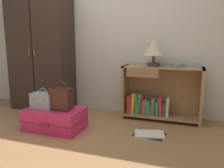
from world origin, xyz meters
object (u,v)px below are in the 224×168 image
Objects in this scene: bowl at (178,65)px; suitcase_large at (55,119)px; train_case at (43,101)px; bookshelf at (157,95)px; bottle at (24,118)px; wardrobe at (41,52)px; open_book_on_floor at (149,134)px; table_lamp at (154,48)px; handbag at (61,99)px.

bowl reaches higher than suitcase_large.
train_case is at bearing -151.07° from bowl.
train_case is at bearing -146.97° from bookshelf.
bookshelf is 1.52× the size of suitcase_large.
wardrobe is at bearing 107.00° from bottle.
wardrobe is at bearing 163.71° from open_book_on_floor.
open_book_on_floor is at bearing -16.29° from wardrobe.
table_lamp is (-0.07, -0.03, 0.66)m from bookshelf.
wardrobe reaches higher than table_lamp.
train_case is (-1.32, -0.86, 0.02)m from bookshelf.
bookshelf reaches higher than suitcase_large.
wardrobe is 10.23× the size of bowl.
bookshelf reaches higher than bottle.
table_lamp is 2.05× the size of bowl.
wardrobe is at bearing -177.88° from bowl.
table_lamp is at bearing 1.27° from wardrobe.
open_book_on_floor is (0.00, -0.62, -0.35)m from bookshelf.
handbag is at bearing -140.99° from table_lamp.
table_lamp is 1.18m from open_book_on_floor.
suitcase_large is 2.56× the size of train_case.
handbag is (-1.01, -0.82, -0.61)m from table_lamp.
bookshelf is 0.71m from open_book_on_floor.
suitcase_large is at bearing -46.98° from wardrobe.
open_book_on_floor is (1.66, 0.23, -0.09)m from bottle.
wardrobe reaches higher than bookshelf.
train_case is (0.58, -0.79, -0.57)m from wardrobe.
handbag is (0.24, 0.02, 0.04)m from train_case.
wardrobe is 1.25m from handbag.
bookshelf is 0.67m from table_lamp.
train_case is at bearing -1.18° from bottle.
table_lamp is 0.94× the size of open_book_on_floor.
open_book_on_floor is at bearing 11.61° from handbag.
wardrobe is at bearing -178.73° from table_lamp.
table_lamp is 1.64m from train_case.
open_book_on_floor is at bearing -83.24° from table_lamp.
bottle is (-0.58, -0.01, -0.31)m from handbag.
table_lamp is at bearing 27.54° from bottle.
train_case is 1.40m from open_book_on_floor.
table_lamp is at bearing 33.67° from train_case.
open_book_on_floor is at bearing 9.90° from suitcase_large.
table_lamp is 1.43m from handbag.
bookshelf is 2.98× the size of handbag.
table_lamp is 0.52× the size of suitcase_large.
suitcase_large is at bearing -144.30° from table_lamp.
bowl is at bearing 28.93° from train_case.
handbag is at bearing 4.10° from train_case.
bottle is (-1.66, -0.85, -0.26)m from bookshelf.
train_case reaches higher than suitcase_large.
bottle is (-0.33, 0.01, -0.27)m from train_case.
bookshelf is 5.99× the size of bowl.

